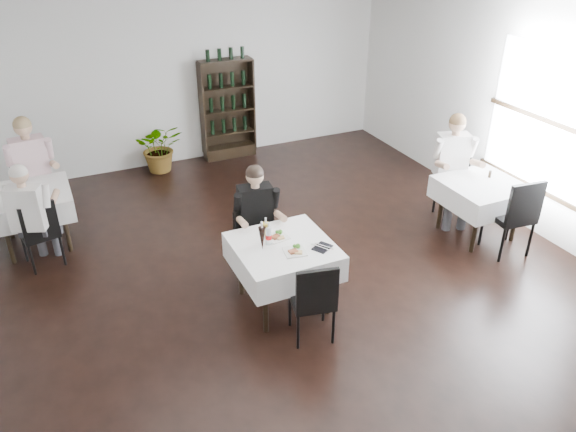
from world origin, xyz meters
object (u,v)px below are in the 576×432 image
object	(u,v)px
potted_tree	(160,147)
diner_main	(257,214)
wine_shelf	(228,110)
main_table	(283,256)

from	to	relation	value
potted_tree	diner_main	size ratio (longest dim) A/B	0.60
diner_main	wine_shelf	bearing A→B (deg)	75.77
wine_shelf	potted_tree	xyz separation A→B (m)	(-1.26, -0.11, -0.43)
wine_shelf	diner_main	size ratio (longest dim) A/B	1.24
potted_tree	diner_main	world-z (taller)	diner_main
wine_shelf	main_table	world-z (taller)	wine_shelf
main_table	diner_main	bearing A→B (deg)	92.34
potted_tree	diner_main	distance (m)	3.58
main_table	diner_main	world-z (taller)	diner_main
wine_shelf	diner_main	bearing A→B (deg)	-104.23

